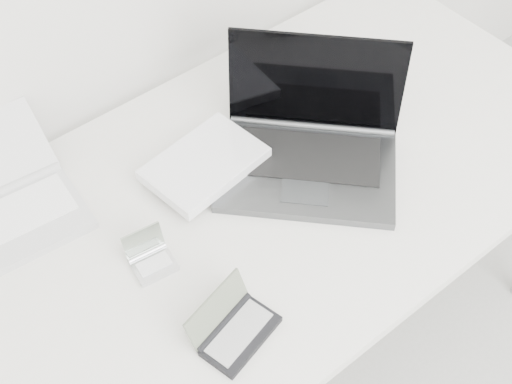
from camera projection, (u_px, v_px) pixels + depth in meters
desk at (255, 206)px, 1.53m from camera, size 1.60×0.80×0.73m
laptop_large at (283, 150)px, 1.51m from camera, size 0.54×0.46×0.25m
netbook_open_white at (8, 204)px, 1.44m from camera, size 0.29×0.35×0.11m
pda_silver at (151, 259)px, 1.37m from camera, size 0.09×0.09×0.07m
palmtop_charcoal at (234, 329)px, 1.27m from camera, size 0.17×0.14×0.08m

